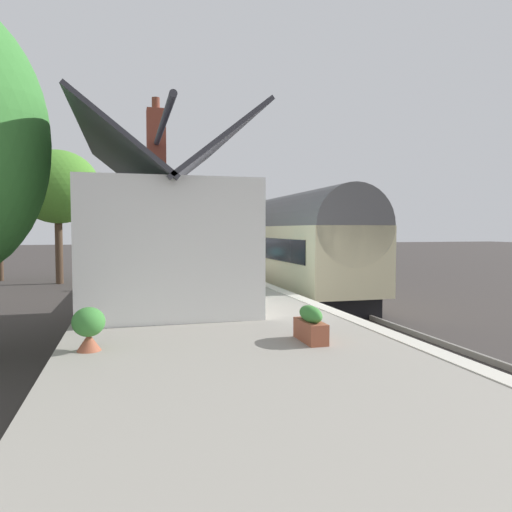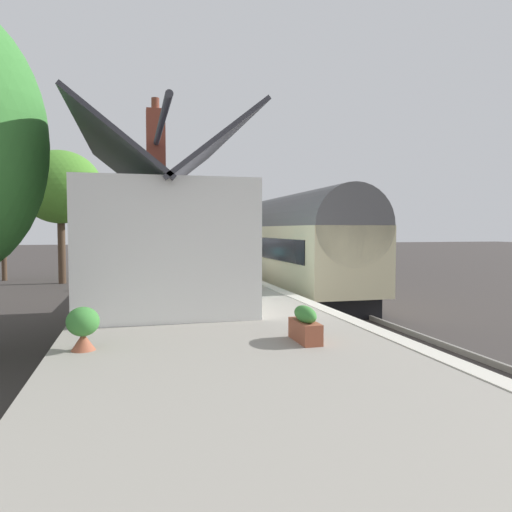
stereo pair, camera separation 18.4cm
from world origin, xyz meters
name	(u,v)px [view 2 (the right image)]	position (x,y,z in m)	size (l,w,h in m)	color
ground_plane	(281,302)	(0.00, 0.00, 0.00)	(160.00, 160.00, 0.00)	#383330
platform	(180,293)	(0.00, 3.99, 0.47)	(32.00, 5.97, 0.94)	gray
platform_edge_coping	(252,279)	(0.00, 1.18, 0.95)	(32.00, 0.36, 0.02)	beige
rail_near	(319,299)	(0.00, -1.62, 0.07)	(52.00, 0.08, 0.14)	gray
rail_far	(285,300)	(0.00, -0.18, 0.07)	(52.00, 0.08, 0.14)	gray
train	(297,245)	(0.57, -0.90, 2.22)	(10.83, 2.73, 4.32)	black
station_building	(159,240)	(-4.34, 4.94, 2.59)	(8.44, 4.09, 5.94)	white
bench_near_building	(174,256)	(8.17, 3.52, 1.42)	(1.40, 0.44, 0.88)	teal
bench_mid_platform	(183,261)	(3.80, 3.46, 1.42)	(1.42, 0.49, 0.88)	teal
planter_edge_near	(133,259)	(9.85, 5.68, 1.22)	(0.85, 0.32, 0.57)	#9E5138
planter_bench_right	(305,324)	(-10.38, 2.81, 1.24)	(0.87, 0.32, 0.62)	#9E5138
planter_under_sign	(146,258)	(8.61, 5.02, 1.30)	(0.46, 0.46, 0.74)	gray
planter_by_door	(237,270)	(0.89, 1.59, 1.22)	(0.92, 0.32, 0.57)	black
planter_corner_building	(83,327)	(-10.07, 6.44, 1.32)	(0.51, 0.51, 0.70)	#9E5138
planter_edge_far	(126,271)	(1.43, 5.95, 1.23)	(0.91, 0.32, 0.60)	black
lamp_post_platform	(217,215)	(5.83, 1.57, 3.61)	(0.32, 0.50, 3.84)	black
tree_far_left	(60,188)	(9.12, 9.34, 5.09)	(3.94, 4.29, 7.04)	#4C3828
tree_mid_background	(2,186)	(11.48, 12.71, 5.30)	(3.52, 3.32, 6.98)	#4C3828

